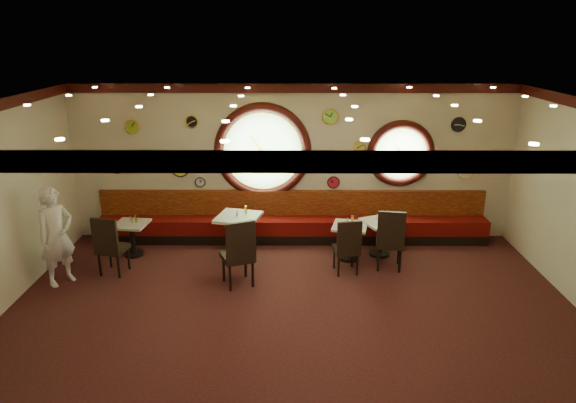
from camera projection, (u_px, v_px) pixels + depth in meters
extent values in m
cube|color=#331114|center=(292.00, 307.00, 8.15)|extent=(9.00, 6.00, 0.00)
cube|color=gold|center=(293.00, 104.00, 7.14)|extent=(9.00, 6.00, 0.02)
cube|color=beige|center=(292.00, 163.00, 10.49)|extent=(9.00, 0.02, 3.20)
cube|color=beige|center=(294.00, 320.00, 4.80)|extent=(9.00, 0.02, 3.20)
cube|color=#330B09|center=(293.00, 88.00, 9.96)|extent=(9.00, 0.10, 0.18)
cube|color=#330B09|center=(294.00, 162.00, 4.37)|extent=(9.00, 0.10, 0.18)
cube|color=black|center=(292.00, 236.00, 10.70)|extent=(8.00, 0.55, 0.20)
cube|color=#550807|center=(292.00, 225.00, 10.62)|extent=(8.00, 0.55, 0.30)
cube|color=#5D0708|center=(292.00, 203.00, 10.70)|extent=(8.00, 0.10, 0.55)
cylinder|color=#94D37E|center=(263.00, 151.00, 10.41)|extent=(1.66, 0.02, 1.66)
torus|color=#330B09|center=(263.00, 151.00, 10.39)|extent=(1.98, 0.18, 1.98)
torus|color=gold|center=(263.00, 151.00, 10.37)|extent=(1.61, 0.03, 1.61)
cylinder|color=#94D37E|center=(401.00, 154.00, 10.41)|extent=(1.10, 0.02, 1.10)
torus|color=#330B09|center=(401.00, 154.00, 10.39)|extent=(1.38, 0.18, 1.38)
torus|color=gold|center=(401.00, 154.00, 10.37)|extent=(1.09, 0.03, 1.09)
cylinder|color=#8FDA44|center=(330.00, 117.00, 10.15)|extent=(0.30, 0.03, 0.30)
cylinder|color=#D3CB46|center=(359.00, 147.00, 10.33)|extent=(0.22, 0.03, 0.22)
cylinder|color=#F6FC38|center=(180.00, 168.00, 10.49)|extent=(0.36, 0.03, 0.36)
cylinder|color=red|center=(333.00, 182.00, 10.57)|extent=(0.24, 0.03, 0.24)
cylinder|color=black|center=(192.00, 122.00, 10.19)|extent=(0.24, 0.03, 0.24)
cylinder|color=silver|center=(466.00, 171.00, 10.48)|extent=(0.34, 0.03, 0.34)
cylinder|color=red|center=(117.00, 165.00, 10.49)|extent=(0.32, 0.03, 0.32)
cylinder|color=silver|center=(200.00, 182.00, 10.59)|extent=(0.20, 0.03, 0.20)
cylinder|color=#94C327|center=(132.00, 127.00, 10.23)|extent=(0.26, 0.03, 0.26)
cylinder|color=black|center=(458.00, 124.00, 10.18)|extent=(0.28, 0.03, 0.28)
cylinder|color=black|center=(134.00, 254.00, 10.03)|extent=(0.38, 0.38, 0.05)
cylinder|color=black|center=(133.00, 239.00, 9.93)|extent=(0.10, 0.10, 0.61)
cube|color=silver|center=(131.00, 224.00, 9.83)|extent=(0.68, 0.68, 0.04)
cylinder|color=black|center=(239.00, 255.00, 9.94)|extent=(0.48, 0.48, 0.07)
cylinder|color=black|center=(239.00, 237.00, 9.82)|extent=(0.13, 0.13, 0.77)
cube|color=silver|center=(238.00, 217.00, 9.69)|extent=(0.93, 0.93, 0.06)
cylinder|color=black|center=(349.00, 257.00, 9.86)|extent=(0.40, 0.40, 0.05)
cylinder|color=black|center=(349.00, 242.00, 9.76)|extent=(0.11, 0.11, 0.63)
cube|color=silver|center=(350.00, 226.00, 9.66)|extent=(0.75, 0.75, 0.05)
cylinder|color=black|center=(379.00, 253.00, 10.04)|extent=(0.40, 0.40, 0.05)
cylinder|color=black|center=(380.00, 238.00, 9.93)|extent=(0.11, 0.11, 0.64)
cube|color=silver|center=(381.00, 222.00, 9.83)|extent=(0.84, 0.84, 0.05)
cube|color=black|center=(113.00, 249.00, 9.16)|extent=(0.54, 0.54, 0.08)
cube|color=black|center=(105.00, 235.00, 8.87)|extent=(0.47, 0.15, 0.61)
cube|color=black|center=(238.00, 257.00, 8.74)|extent=(0.67, 0.67, 0.09)
cube|color=black|center=(241.00, 241.00, 8.43)|extent=(0.49, 0.26, 0.66)
cube|color=black|center=(346.00, 250.00, 9.21)|extent=(0.49, 0.49, 0.08)
cube|color=black|center=(349.00, 237.00, 8.93)|extent=(0.44, 0.12, 0.57)
cube|color=black|center=(390.00, 243.00, 9.37)|extent=(0.55, 0.55, 0.08)
cube|color=black|center=(391.00, 229.00, 9.06)|extent=(0.49, 0.13, 0.63)
cylinder|color=silver|center=(130.00, 219.00, 9.89)|extent=(0.03, 0.03, 0.10)
cylinder|color=silver|center=(237.00, 213.00, 9.69)|extent=(0.03, 0.03, 0.09)
cylinder|color=silver|center=(348.00, 221.00, 9.70)|extent=(0.04, 0.04, 0.11)
cylinder|color=silver|center=(377.00, 217.00, 9.87)|extent=(0.04, 0.04, 0.11)
cylinder|color=silver|center=(132.00, 220.00, 9.81)|extent=(0.04, 0.04, 0.11)
cylinder|color=silver|center=(237.00, 213.00, 9.69)|extent=(0.04, 0.04, 0.10)
cylinder|color=silver|center=(352.00, 224.00, 9.57)|extent=(0.04, 0.04, 0.10)
cylinder|color=silver|center=(383.00, 218.00, 9.82)|extent=(0.03, 0.03, 0.09)
cylinder|color=gold|center=(136.00, 219.00, 9.84)|extent=(0.05, 0.05, 0.15)
cylinder|color=gold|center=(246.00, 210.00, 9.79)|extent=(0.05, 0.05, 0.15)
cylinder|color=gold|center=(352.00, 219.00, 9.70)|extent=(0.05, 0.05, 0.17)
cylinder|color=orange|center=(385.00, 216.00, 9.89)|extent=(0.04, 0.04, 0.14)
imported|color=white|center=(56.00, 236.00, 8.68)|extent=(0.71, 0.75, 1.72)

